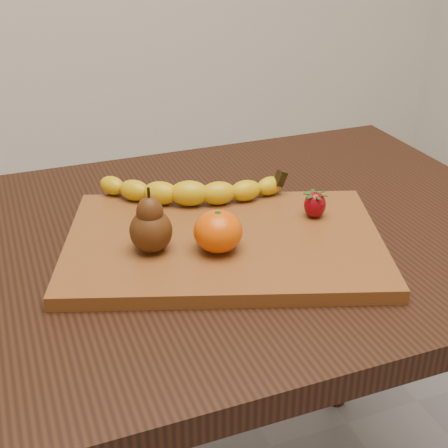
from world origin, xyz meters
name	(u,v)px	position (x,y,z in m)	size (l,w,h in m)	color
table	(219,286)	(0.00, 0.00, 0.66)	(1.00, 0.70, 0.76)	black
cutting_board	(224,242)	(-0.01, -0.05, 0.77)	(0.45, 0.30, 0.02)	brown
banana	(189,193)	(-0.02, 0.07, 0.80)	(0.26, 0.07, 0.04)	gold
pear	(150,220)	(-0.12, -0.05, 0.83)	(0.06, 0.06, 0.09)	#47240B
mandarin	(218,231)	(-0.03, -0.08, 0.81)	(0.07, 0.07, 0.06)	#D24B02
strawberry	(315,204)	(0.14, -0.04, 0.80)	(0.03, 0.03, 0.04)	maroon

